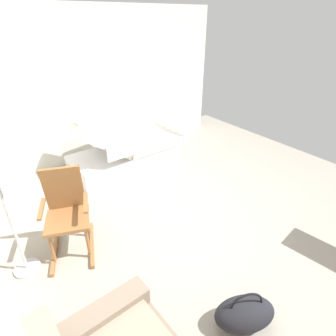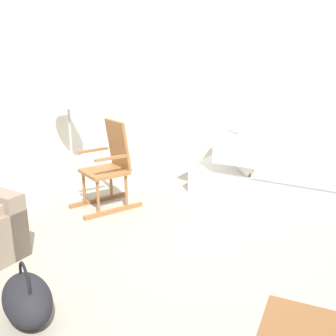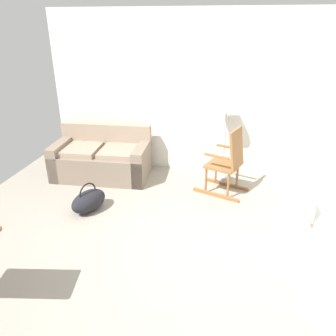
# 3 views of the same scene
# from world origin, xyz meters

# --- Properties ---
(ground_plane) EXTENTS (6.53, 6.53, 0.00)m
(ground_plane) POSITION_xyz_m (0.00, 0.00, 0.00)
(ground_plane) COLOR gray
(side_wall) EXTENTS (0.10, 4.92, 2.70)m
(side_wall) POSITION_xyz_m (2.66, 0.00, 1.35)
(side_wall) COLOR silver
(side_wall) RESTS_ON ground
(hospital_bed) EXTENTS (1.09, 2.11, 1.14)m
(hospital_bed) POSITION_xyz_m (1.85, 0.06, 0.31)
(hospital_bed) COLOR silver
(hospital_bed) RESTS_ON ground
(rocking_chair) EXTENTS (0.88, 0.71, 1.05)m
(rocking_chair) POSITION_xyz_m (0.43, 1.55, 0.50)
(rocking_chair) COLOR brown
(rocking_chair) RESTS_ON ground
(duffel_bag) EXTENTS (0.52, 0.64, 0.43)m
(duffel_bag) POSITION_xyz_m (-1.47, 0.63, 0.15)
(duffel_bag) COLOR black
(duffel_bag) RESTS_ON ground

